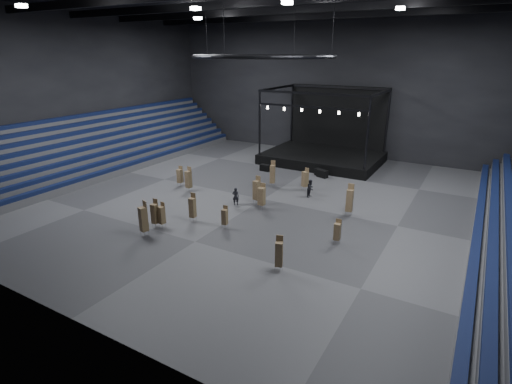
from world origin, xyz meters
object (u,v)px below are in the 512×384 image
Objects in this scene: chair_stack_7 at (189,179)px; chair_stack_12 at (162,215)px; chair_stack_0 at (143,218)px; chair_stack_1 at (337,231)px; flight_case_left at (265,168)px; chair_stack_8 at (279,253)px; chair_stack_13 at (257,190)px; crew_member at (311,188)px; man_center at (236,196)px; chair_stack_2 at (155,213)px; flight_case_right at (320,172)px; chair_stack_5 at (180,176)px; flight_case_mid at (322,174)px; chair_stack_3 at (350,200)px; chair_stack_6 at (262,196)px; chair_stack_11 at (273,174)px; chair_stack_10 at (193,207)px; stage at (325,150)px; chair_stack_9 at (305,179)px; chair_stack_4 at (225,216)px.

chair_stack_7 reaches higher than chair_stack_12.
chair_stack_1 is at bearing 42.60° from chair_stack_0.
chair_stack_8 reaches higher than flight_case_left.
chair_stack_1 is at bearing -7.71° from chair_stack_7.
crew_member is (3.59, 4.24, -0.53)m from chair_stack_13.
chair_stack_0 reaches higher than chair_stack_13.
chair_stack_13 is at bearing 153.17° from chair_stack_1.
chair_stack_2 is at bearing 47.57° from man_center.
chair_stack_5 reaches higher than flight_case_right.
chair_stack_5 reaches higher than flight_case_mid.
chair_stack_3 is (-0.90, 5.67, 0.43)m from chair_stack_1.
chair_stack_6 is (5.09, 9.27, -0.16)m from chair_stack_0.
chair_stack_8 is 12.13m from chair_stack_13.
chair_stack_1 is 0.70× the size of chair_stack_11.
chair_stack_3 reaches higher than chair_stack_7.
man_center is at bearing 140.48° from crew_member.
stage is at bearing 78.44° from chair_stack_10.
chair_stack_9 is at bearing -88.86° from flight_case_mid.
chair_stack_2 reaches higher than crew_member.
flight_case_right is at bearing 118.88° from chair_stack_9.
man_center reaches higher than flight_case_left.
chair_stack_5 is 0.88× the size of chair_stack_8.
chair_stack_3 is 10.79m from chair_stack_4.
flight_case_right is (-0.48, 0.45, -0.03)m from flight_case_mid.
chair_stack_12 is at bearing -106.33° from chair_stack_13.
chair_stack_12 is (-11.15, 1.33, -0.13)m from chair_stack_8.
flight_case_mid is at bearing 78.64° from chair_stack_4.
chair_stack_6 is at bearing -86.51° from stage.
stage is at bearing 71.39° from chair_stack_11.
flight_case_right is 0.47× the size of chair_stack_10.
chair_stack_10 is (-10.87, -7.63, -0.20)m from chair_stack_3.
chair_stack_1 is 13.77m from chair_stack_12.
flight_case_right is at bearing 70.50° from chair_stack_10.
crew_member is at bearing -78.73° from flight_case_mid.
man_center is at bearing -107.38° from flight_case_mid.
chair_stack_8 is 1.04× the size of chair_stack_9.
chair_stack_0 is 1.10× the size of chair_stack_7.
chair_stack_5 is 0.81× the size of chair_stack_13.
stage is 18.63m from chair_stack_6.
chair_stack_0 is at bearing -64.84° from chair_stack_7.
crew_member is (-3.65, 13.97, -0.40)m from chair_stack_8.
chair_stack_4 is at bearing -98.08° from chair_stack_6.
chair_stack_13 reaches higher than chair_stack_4.
chair_stack_8 is (4.97, -20.62, 0.85)m from flight_case_mid.
chair_stack_11 reaches higher than chair_stack_1.
chair_stack_6 is at bearing 104.90° from chair_stack_8.
crew_member is at bearing 11.98° from chair_stack_5.
stage is 23.59m from chair_stack_4.
flight_case_mid is 1.08× the size of flight_case_right.
stage is 18.90m from man_center.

